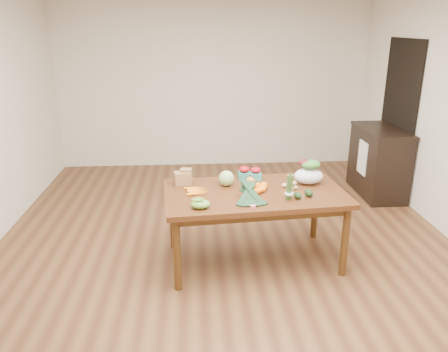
{
  "coord_description": "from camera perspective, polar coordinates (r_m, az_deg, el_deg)",
  "views": [
    {
      "loc": [
        -0.31,
        -4.14,
        2.27
      ],
      "look_at": [
        -0.03,
        0.0,
        0.82
      ],
      "focal_mm": 35.0,
      "sensor_mm": 36.0,
      "label": 1
    }
  ],
  "objects": [
    {
      "name": "paper_bag",
      "position": [
        4.38,
        -5.44,
        -0.11
      ],
      "size": [
        0.23,
        0.2,
        0.15
      ],
      "primitive_type": null,
      "rotation": [
        0.0,
        0.0,
        0.09
      ],
      "color": "olive",
      "rests_on": "dining_table"
    },
    {
      "name": "orange_b",
      "position": [
        4.34,
        3.46,
        -0.7
      ],
      "size": [
        0.09,
        0.09,
        0.09
      ],
      "primitive_type": "sphere",
      "color": "#F35F0E",
      "rests_on": "dining_table"
    },
    {
      "name": "strawberry_basket_a",
      "position": [
        4.52,
        2.65,
        0.28
      ],
      "size": [
        0.13,
        0.13,
        0.11
      ],
      "primitive_type": null,
      "rotation": [
        0.0,
        0.0,
        0.09
      ],
      "color": "red",
      "rests_on": "dining_table"
    },
    {
      "name": "floor",
      "position": [
        4.74,
        0.32,
        -9.42
      ],
      "size": [
        6.0,
        6.0,
        0.0
      ],
      "primitive_type": "plane",
      "color": "brown",
      "rests_on": "ground"
    },
    {
      "name": "room_walls",
      "position": [
        4.26,
        0.35,
        6.73
      ],
      "size": [
        5.02,
        6.02,
        2.7
      ],
      "color": "silver",
      "rests_on": "floor"
    },
    {
      "name": "potato_c",
      "position": [
        4.4,
        9.11,
        -0.93
      ],
      "size": [
        0.06,
        0.05,
        0.05
      ],
      "primitive_type": "ellipsoid",
      "color": "tan",
      "rests_on": "dining_table"
    },
    {
      "name": "doorway_dark",
      "position": [
        6.5,
        21.75,
        7.05
      ],
      "size": [
        0.02,
        1.0,
        2.1
      ],
      "primitive_type": "cube",
      "color": "black",
      "rests_on": "floor"
    },
    {
      "name": "snap_pea_bag",
      "position": [
        3.82,
        -3.09,
        -3.68
      ],
      "size": [
        0.17,
        0.13,
        0.08
      ],
      "primitive_type": "ellipsoid",
      "color": "#6DB03B",
      "rests_on": "dining_table"
    },
    {
      "name": "orange_c",
      "position": [
        4.25,
        5.25,
        -1.26
      ],
      "size": [
        0.08,
        0.08,
        0.08
      ],
      "primitive_type": "sphere",
      "color": "orange",
      "rests_on": "dining_table"
    },
    {
      "name": "dining_table",
      "position": [
        4.36,
        3.92,
        -6.6
      ],
      "size": [
        1.8,
        1.1,
        0.75
      ],
      "primitive_type": "cube",
      "rotation": [
        0.0,
        0.0,
        0.09
      ],
      "color": "#522F13",
      "rests_on": "floor"
    },
    {
      "name": "strawberry_basket_b",
      "position": [
        4.52,
        4.16,
        0.19
      ],
      "size": [
        0.12,
        0.12,
        0.1
      ],
      "primitive_type": null,
      "rotation": [
        0.0,
        0.0,
        0.09
      ],
      "color": "red",
      "rests_on": "dining_table"
    },
    {
      "name": "asparagus_bundle",
      "position": [
        4.0,
        8.54,
        -1.45
      ],
      "size": [
        0.09,
        0.12,
        0.26
      ],
      "primitive_type": null,
      "rotation": [
        0.15,
        0.0,
        0.09
      ],
      "color": "#4C6C31",
      "rests_on": "dining_table"
    },
    {
      "name": "avocado_b",
      "position": [
        4.14,
        11.01,
        -2.18
      ],
      "size": [
        0.1,
        0.12,
        0.07
      ],
      "primitive_type": "ellipsoid",
      "rotation": [
        0.0,
        0.0,
        0.3
      ],
      "color": "black",
      "rests_on": "dining_table"
    },
    {
      "name": "potato_a",
      "position": [
        4.33,
        7.88,
        -1.2
      ],
      "size": [
        0.05,
        0.05,
        0.04
      ],
      "primitive_type": "ellipsoid",
      "color": "#D6B17B",
      "rests_on": "dining_table"
    },
    {
      "name": "potato_e",
      "position": [
        4.3,
        9.35,
        -1.5
      ],
      "size": [
        0.05,
        0.04,
        0.04
      ],
      "primitive_type": "ellipsoid",
      "color": "tan",
      "rests_on": "dining_table"
    },
    {
      "name": "cabbage",
      "position": [
        4.32,
        0.31,
        -0.31
      ],
      "size": [
        0.15,
        0.15,
        0.15
      ],
      "primitive_type": "sphere",
      "color": "#AFCB75",
      "rests_on": "dining_table"
    },
    {
      "name": "avocado_a",
      "position": [
        4.07,
        9.61,
        -2.53
      ],
      "size": [
        0.09,
        0.11,
        0.06
      ],
      "primitive_type": "ellipsoid",
      "rotation": [
        0.0,
        0.0,
        0.3
      ],
      "color": "black",
      "rests_on": "dining_table"
    },
    {
      "name": "potato_d",
      "position": [
        4.33,
        8.14,
        -1.21
      ],
      "size": [
        0.05,
        0.05,
        0.04
      ],
      "primitive_type": "ellipsoid",
      "color": "tan",
      "rests_on": "dining_table"
    },
    {
      "name": "salad_bag",
      "position": [
        4.45,
        11.01,
        0.39
      ],
      "size": [
        0.31,
        0.24,
        0.22
      ],
      "primitive_type": null,
      "rotation": [
        0.0,
        0.0,
        0.09
      ],
      "color": "silver",
      "rests_on": "dining_table"
    },
    {
      "name": "kale_bunch",
      "position": [
        3.91,
        3.52,
        -2.44
      ],
      "size": [
        0.35,
        0.43,
        0.16
      ],
      "primitive_type": null,
      "rotation": [
        0.0,
        0.0,
        0.09
      ],
      "color": "black",
      "rests_on": "dining_table"
    },
    {
      "name": "mandarin_cluster",
      "position": [
        4.18,
        4.44,
        -1.45
      ],
      "size": [
        0.19,
        0.19,
        0.1
      ],
      "primitive_type": null,
      "rotation": [
        0.0,
        0.0,
        0.09
      ],
      "color": "#FF590F",
      "rests_on": "dining_table"
    },
    {
      "name": "cabinet",
      "position": [
        6.41,
        19.53,
        1.78
      ],
      "size": [
        0.52,
        1.02,
        0.94
      ],
      "primitive_type": "cube",
      "color": "black",
      "rests_on": "floor"
    },
    {
      "name": "potato_b",
      "position": [
        4.24,
        8.7,
        -1.71
      ],
      "size": [
        0.06,
        0.05,
        0.05
      ],
      "primitive_type": "ellipsoid",
      "color": "#D5C67B",
      "rests_on": "dining_table"
    },
    {
      "name": "orange_a",
      "position": [
        4.27,
        3.67,
        -1.17
      ],
      "size": [
        0.07,
        0.07,
        0.07
      ],
      "primitive_type": "sphere",
      "color": "#FFA20F",
      "rests_on": "dining_table"
    },
    {
      "name": "dish_towel",
      "position": [
        6.23,
        17.62,
        2.29
      ],
      "size": [
        0.02,
        0.28,
        0.45
      ],
      "primitive_type": "cube",
      "color": "white",
      "rests_on": "cabinet"
    },
    {
      "name": "carrots",
      "position": [
        4.19,
        -3.52,
        -1.91
      ],
      "size": [
        0.24,
        0.23,
        0.03
      ],
      "primitive_type": null,
      "rotation": [
        0.0,
        0.0,
        0.09
      ],
      "color": "orange",
      "rests_on": "dining_table"
    }
  ]
}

